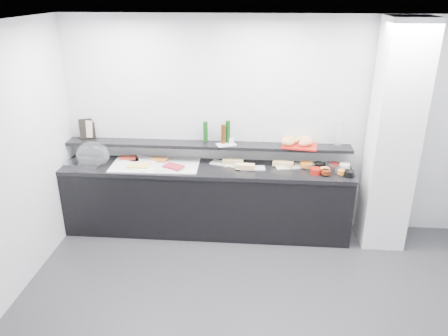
# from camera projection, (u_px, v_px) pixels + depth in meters

# --- Properties ---
(ground) EXTENTS (5.00, 5.00, 0.00)m
(ground) POSITION_uv_depth(u_px,v_px,m) (258.00, 324.00, 4.16)
(ground) COLOR #2D2D30
(ground) RESTS_ON ground
(back_wall) EXTENTS (5.00, 0.02, 2.70)m
(back_wall) POSITION_uv_depth(u_px,v_px,m) (263.00, 127.00, 5.48)
(back_wall) COLOR silver
(back_wall) RESTS_ON ground
(ceiling) EXTENTS (5.00, 5.00, 0.00)m
(ceiling) POSITION_uv_depth(u_px,v_px,m) (270.00, 28.00, 3.12)
(ceiling) COLOR white
(ceiling) RESTS_ON back_wall
(column) EXTENTS (0.50, 0.50, 2.70)m
(column) POSITION_uv_depth(u_px,v_px,m) (393.00, 139.00, 5.05)
(column) COLOR white
(column) RESTS_ON ground
(buffet_cabinet) EXTENTS (3.60, 0.60, 0.85)m
(buffet_cabinet) POSITION_uv_depth(u_px,v_px,m) (206.00, 201.00, 5.62)
(buffet_cabinet) COLOR black
(buffet_cabinet) RESTS_ON ground
(counter_top) EXTENTS (3.62, 0.62, 0.05)m
(counter_top) POSITION_uv_depth(u_px,v_px,m) (206.00, 169.00, 5.44)
(counter_top) COLOR black
(counter_top) RESTS_ON buffet_cabinet
(wall_shelf) EXTENTS (3.60, 0.25, 0.04)m
(wall_shelf) POSITION_uv_depth(u_px,v_px,m) (207.00, 145.00, 5.51)
(wall_shelf) COLOR black
(wall_shelf) RESTS_ON back_wall
(cloche_base) EXTENTS (0.49, 0.36, 0.04)m
(cloche_base) POSITION_uv_depth(u_px,v_px,m) (86.00, 163.00, 5.51)
(cloche_base) COLOR #AFB1B6
(cloche_base) RESTS_ON counter_top
(cloche_dome) EXTENTS (0.43, 0.29, 0.34)m
(cloche_dome) POSITION_uv_depth(u_px,v_px,m) (93.00, 155.00, 5.48)
(cloche_dome) COLOR white
(cloche_dome) RESTS_ON cloche_base
(linen_runner) EXTENTS (1.10, 0.55, 0.01)m
(linen_runner) POSITION_uv_depth(u_px,v_px,m) (155.00, 165.00, 5.47)
(linen_runner) COLOR silver
(linen_runner) RESTS_ON counter_top
(platter_meat_a) EXTENTS (0.32, 0.28, 0.01)m
(platter_meat_a) POSITION_uv_depth(u_px,v_px,m) (128.00, 160.00, 5.58)
(platter_meat_a) COLOR white
(platter_meat_a) RESTS_ON linen_runner
(food_meat_a) EXTENTS (0.22, 0.15, 0.02)m
(food_meat_a) POSITION_uv_depth(u_px,v_px,m) (128.00, 158.00, 5.62)
(food_meat_a) COLOR maroon
(food_meat_a) RESTS_ON platter_meat_a
(platter_salmon) EXTENTS (0.39, 0.31, 0.01)m
(platter_salmon) POSITION_uv_depth(u_px,v_px,m) (145.00, 160.00, 5.59)
(platter_salmon) COLOR white
(platter_salmon) RESTS_ON linen_runner
(food_salmon) EXTENTS (0.21, 0.15, 0.02)m
(food_salmon) POSITION_uv_depth(u_px,v_px,m) (160.00, 159.00, 5.58)
(food_salmon) COLOR #C76E28
(food_salmon) RESTS_ON platter_salmon
(platter_cheese) EXTENTS (0.32, 0.26, 0.01)m
(platter_cheese) POSITION_uv_depth(u_px,v_px,m) (140.00, 167.00, 5.36)
(platter_cheese) COLOR white
(platter_cheese) RESTS_ON linen_runner
(food_cheese) EXTENTS (0.26, 0.17, 0.02)m
(food_cheese) POSITION_uv_depth(u_px,v_px,m) (138.00, 166.00, 5.37)
(food_cheese) COLOR #F7CB60
(food_cheese) RESTS_ON platter_cheese
(platter_meat_b) EXTENTS (0.32, 0.24, 0.01)m
(platter_meat_b) POSITION_uv_depth(u_px,v_px,m) (167.00, 168.00, 5.34)
(platter_meat_b) COLOR silver
(platter_meat_b) RESTS_ON linen_runner
(food_meat_b) EXTENTS (0.27, 0.23, 0.02)m
(food_meat_b) POSITION_uv_depth(u_px,v_px,m) (173.00, 166.00, 5.35)
(food_meat_b) COLOR maroon
(food_meat_b) RESTS_ON platter_meat_b
(sandwich_plate_left) EXTENTS (0.38, 0.25, 0.01)m
(sandwich_plate_left) POSITION_uv_depth(u_px,v_px,m) (224.00, 164.00, 5.52)
(sandwich_plate_left) COLOR white
(sandwich_plate_left) RESTS_ON counter_top
(sandwich_food_left) EXTENTS (0.26, 0.12, 0.06)m
(sandwich_food_left) POSITION_uv_depth(u_px,v_px,m) (233.00, 162.00, 5.48)
(sandwich_food_left) COLOR tan
(sandwich_food_left) RESTS_ON sandwich_plate_left
(tongs_left) EXTENTS (0.14, 0.09, 0.01)m
(tongs_left) POSITION_uv_depth(u_px,v_px,m) (230.00, 166.00, 5.41)
(tongs_left) COLOR silver
(tongs_left) RESTS_ON sandwich_plate_left
(sandwich_plate_mid) EXTENTS (0.32, 0.16, 0.01)m
(sandwich_plate_mid) POSITION_uv_depth(u_px,v_px,m) (253.00, 168.00, 5.38)
(sandwich_plate_mid) COLOR silver
(sandwich_plate_mid) RESTS_ON counter_top
(sandwich_food_mid) EXTENTS (0.24, 0.11, 0.06)m
(sandwich_food_mid) POSITION_uv_depth(u_px,v_px,m) (245.00, 166.00, 5.34)
(sandwich_food_mid) COLOR #DBAF73
(sandwich_food_mid) RESTS_ON sandwich_plate_mid
(tongs_mid) EXTENTS (0.16, 0.05, 0.01)m
(tongs_mid) POSITION_uv_depth(u_px,v_px,m) (244.00, 169.00, 5.32)
(tongs_mid) COLOR silver
(tongs_mid) RESTS_ON sandwich_plate_mid
(sandwich_plate_right) EXTENTS (0.43, 0.26, 0.01)m
(sandwich_plate_right) POSITION_uv_depth(u_px,v_px,m) (291.00, 166.00, 5.45)
(sandwich_plate_right) COLOR silver
(sandwich_plate_right) RESTS_ON counter_top
(sandwich_food_right) EXTENTS (0.27, 0.15, 0.06)m
(sandwich_food_right) POSITION_uv_depth(u_px,v_px,m) (283.00, 164.00, 5.42)
(sandwich_food_right) COLOR #DBB273
(sandwich_food_right) RESTS_ON sandwich_plate_right
(tongs_right) EXTENTS (0.16, 0.01, 0.01)m
(tongs_right) POSITION_uv_depth(u_px,v_px,m) (286.00, 167.00, 5.39)
(tongs_right) COLOR silver
(tongs_right) RESTS_ON sandwich_plate_right
(bowl_glass_fruit) EXTENTS (0.18, 0.18, 0.07)m
(bowl_glass_fruit) POSITION_uv_depth(u_px,v_px,m) (310.00, 166.00, 5.38)
(bowl_glass_fruit) COLOR white
(bowl_glass_fruit) RESTS_ON counter_top
(fill_glass_fruit) EXTENTS (0.18, 0.18, 0.05)m
(fill_glass_fruit) POSITION_uv_depth(u_px,v_px,m) (306.00, 164.00, 5.39)
(fill_glass_fruit) COLOR orange
(fill_glass_fruit) RESTS_ON bowl_glass_fruit
(bowl_black_jam) EXTENTS (0.13, 0.13, 0.07)m
(bowl_black_jam) POSITION_uv_depth(u_px,v_px,m) (319.00, 165.00, 5.39)
(bowl_black_jam) COLOR black
(bowl_black_jam) RESTS_ON counter_top
(fill_black_jam) EXTENTS (0.15, 0.15, 0.05)m
(fill_black_jam) POSITION_uv_depth(u_px,v_px,m) (335.00, 165.00, 5.38)
(fill_black_jam) COLOR #580F0C
(fill_black_jam) RESTS_ON bowl_black_jam
(bowl_glass_cream) EXTENTS (0.23, 0.23, 0.07)m
(bowl_glass_cream) POSITION_uv_depth(u_px,v_px,m) (333.00, 166.00, 5.37)
(bowl_glass_cream) COLOR white
(bowl_glass_cream) RESTS_ON counter_top
(fill_glass_cream) EXTENTS (0.18, 0.18, 0.05)m
(fill_glass_cream) POSITION_uv_depth(u_px,v_px,m) (344.00, 166.00, 5.35)
(fill_glass_cream) COLOR white
(fill_glass_cream) RESTS_ON bowl_glass_cream
(bowl_red_jam) EXTENTS (0.15, 0.15, 0.07)m
(bowl_red_jam) POSITION_uv_depth(u_px,v_px,m) (315.00, 171.00, 5.23)
(bowl_red_jam) COLOR maroon
(bowl_red_jam) RESTS_ON counter_top
(fill_red_jam) EXTENTS (0.14, 0.14, 0.05)m
(fill_red_jam) POSITION_uv_depth(u_px,v_px,m) (326.00, 172.00, 5.17)
(fill_red_jam) COLOR #511C0B
(fill_red_jam) RESTS_ON bowl_red_jam
(bowl_glass_salmon) EXTENTS (0.17, 0.17, 0.07)m
(bowl_glass_salmon) POSITION_uv_depth(u_px,v_px,m) (341.00, 172.00, 5.21)
(bowl_glass_salmon) COLOR silver
(bowl_glass_salmon) RESTS_ON counter_top
(fill_glass_salmon) EXTENTS (0.14, 0.14, 0.05)m
(fill_glass_salmon) POSITION_uv_depth(u_px,v_px,m) (325.00, 170.00, 5.23)
(fill_glass_salmon) COLOR orange
(fill_glass_salmon) RESTS_ON bowl_glass_salmon
(bowl_black_fruit) EXTENTS (0.13, 0.13, 0.07)m
(bowl_black_fruit) POSITION_uv_depth(u_px,v_px,m) (349.00, 174.00, 5.15)
(bowl_black_fruit) COLOR black
(bowl_black_fruit) RESTS_ON counter_top
(fill_black_fruit) EXTENTS (0.09, 0.09, 0.05)m
(fill_black_fruit) POSITION_uv_depth(u_px,v_px,m) (341.00, 172.00, 5.17)
(fill_black_fruit) COLOR orange
(fill_black_fruit) RESTS_ON bowl_black_fruit
(framed_print) EXTENTS (0.21, 0.14, 0.26)m
(framed_print) POSITION_uv_depth(u_px,v_px,m) (87.00, 129.00, 5.64)
(framed_print) COLOR black
(framed_print) RESTS_ON wall_shelf
(print_art) EXTENTS (0.19, 0.07, 0.22)m
(print_art) POSITION_uv_depth(u_px,v_px,m) (85.00, 129.00, 5.63)
(print_art) COLOR #CAA191
(print_art) RESTS_ON framed_print
(condiment_tray) EXTENTS (0.27, 0.22, 0.01)m
(condiment_tray) POSITION_uv_depth(u_px,v_px,m) (226.00, 145.00, 5.45)
(condiment_tray) COLOR silver
(condiment_tray) RESTS_ON wall_shelf
(bottle_green_a) EXTENTS (0.07, 0.07, 0.26)m
(bottle_green_a) POSITION_uv_depth(u_px,v_px,m) (206.00, 132.00, 5.49)
(bottle_green_a) COLOR #103D11
(bottle_green_a) RESTS_ON condiment_tray
(bottle_brown) EXTENTS (0.06, 0.06, 0.24)m
(bottle_brown) POSITION_uv_depth(u_px,v_px,m) (223.00, 134.00, 5.43)
(bottle_brown) COLOR #3E210B
(bottle_brown) RESTS_ON condiment_tray
(bottle_green_b) EXTENTS (0.07, 0.07, 0.28)m
(bottle_green_b) POSITION_uv_depth(u_px,v_px,m) (228.00, 132.00, 5.46)
(bottle_green_b) COLOR #113C10
(bottle_green_b) RESTS_ON condiment_tray
(bottle_hot) EXTENTS (0.04, 0.04, 0.18)m
(bottle_hot) POSITION_uv_depth(u_px,v_px,m) (223.00, 136.00, 5.45)
(bottle_hot) COLOR red
(bottle_hot) RESTS_ON condiment_tray
(shaker_salt) EXTENTS (0.04, 0.04, 0.07)m
(shaker_salt) POSITION_uv_depth(u_px,v_px,m) (233.00, 141.00, 5.45)
(shaker_salt) COLOR white
(shaker_salt) RESTS_ON condiment_tray
(shaker_pepper) EXTENTS (0.04, 0.04, 0.07)m
(shaker_pepper) POSITION_uv_depth(u_px,v_px,m) (230.00, 141.00, 5.44)
(shaker_pepper) COLOR silver
(shaker_pepper) RESTS_ON condiment_tray
(bread_tray) EXTENTS (0.46, 0.35, 0.02)m
(bread_tray) POSITION_uv_depth(u_px,v_px,m) (299.00, 146.00, 5.40)
(bread_tray) COLOR #B11A13
(bread_tray) RESTS_ON wall_shelf
(bread_roll_nw) EXTENTS (0.18, 0.15, 0.08)m
(bread_roll_nw) POSITION_uv_depth(u_px,v_px,m) (289.00, 138.00, 5.50)
(bread_roll_nw) COLOR #BB7C47
(bread_roll_nw) RESTS_ON bread_tray
(bread_roll_n) EXTENTS (0.17, 0.13, 0.08)m
(bread_roll_n) POSITION_uv_depth(u_px,v_px,m) (302.00, 140.00, 5.45)
(bread_roll_n) COLOR tan
(bread_roll_n) RESTS_ON bread_tray
(bread_roll_ne) EXTENTS (0.18, 0.14, 0.08)m
(bread_roll_ne) POSITION_uv_depth(u_px,v_px,m) (305.00, 139.00, 5.46)
(bread_roll_ne) COLOR gold
(bread_roll_ne) RESTS_ON bread_tray
(bread_roll_sw) EXTENTS (0.15, 0.10, 0.08)m
(bread_roll_sw) POSITION_uv_depth(u_px,v_px,m) (288.00, 143.00, 5.34)
(bread_roll_sw) COLOR #B37F44
(bread_roll_sw) RESTS_ON bread_tray
(bread_roll_s) EXTENTS (0.18, 0.15, 0.08)m
(bread_roll_s) POSITION_uv_depth(u_px,v_px,m) (304.00, 143.00, 5.32)
(bread_roll_s) COLOR #C3784A
(bread_roll_s) RESTS_ON bread_tray
(bread_roll_se) EXTENTS (0.14, 0.09, 0.08)m
(bread_roll_se) POSITION_uv_depth(u_px,v_px,m) (308.00, 142.00, 5.35)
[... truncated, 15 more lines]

